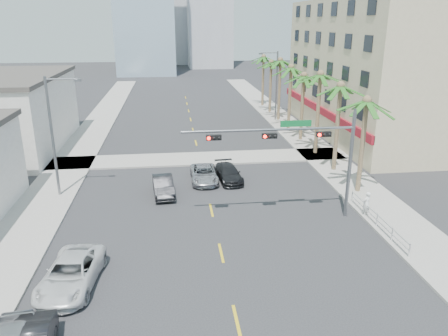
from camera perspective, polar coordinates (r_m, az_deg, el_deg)
The scene contains 23 objects.
ground at distance 22.18m, azimuth 0.86°, elevation -16.13°, with size 260.00×260.00×0.00m, color #262628.
sidewalk_right at distance 42.61m, azimuth 13.31°, elevation 0.99°, with size 4.00×120.00×0.15m, color gray.
sidewalk_left at distance 41.17m, azimuth -19.90°, elevation -0.27°, with size 4.00×120.00×0.15m, color gray.
sidewalk_cross at distance 42.04m, azimuth -3.19°, elevation 1.23°, with size 80.00×4.00×0.15m, color gray.
building_right at distance 54.17m, azimuth 20.46°, elevation 12.07°, with size 15.25×28.00×15.00m.
building_left_far at distance 49.90m, azimuth -26.88°, elevation 6.21°, with size 11.00×18.00×7.20m, color beige.
traffic_signal_mast at distance 28.32m, azimuth 10.39°, elevation 2.81°, with size 11.12×0.54×7.20m.
palm_tree_0 at distance 33.65m, azimuth 18.16°, elevation 8.22°, with size 4.80×4.80×7.80m.
palm_tree_1 at distance 38.32m, azimuth 14.99°, elevation 10.22°, with size 4.80×4.80×8.16m.
palm_tree_2 at distance 43.11m, azimuth 12.49°, elevation 11.75°, with size 4.80×4.80×8.52m.
palm_tree_3 at distance 48.09m, azimuth 10.39°, elevation 11.73°, with size 4.80×4.80×7.80m.
palm_tree_4 at distance 53.02m, azimuth 8.75°, elevation 12.81°, with size 4.80×4.80×8.16m.
palm_tree_5 at distance 57.99m, azimuth 7.38°, elevation 13.71°, with size 4.80×4.80×8.52m.
palm_tree_6 at distance 63.09m, azimuth 6.19°, elevation 13.51°, with size 4.80×4.80×7.80m.
palm_tree_7 at distance 68.12m, azimuth 5.20°, elevation 14.21°, with size 4.80×4.80×8.16m.
streetlight_left at distance 34.00m, azimuth -21.26°, elevation 4.48°, with size 2.55×0.25×9.00m.
streetlight_right at distance 58.14m, azimuth 6.68°, elevation 11.05°, with size 2.55×0.25×9.00m.
guardrail at distance 29.76m, azimuth 19.38°, elevation -6.21°, with size 0.08×8.08×1.00m.
car_parked_far at distance 23.59m, azimuth -19.35°, elevation -12.87°, with size 2.44×5.30×1.47m, color silver.
car_lane_left at distance 33.64m, azimuth -7.94°, elevation -2.34°, with size 1.47×4.23×1.39m, color black.
car_lane_center at distance 36.08m, azimuth -2.63°, elevation -0.79°, with size 2.13×4.62×1.28m, color #ACABB0.
car_lane_right at distance 36.23m, azimuth 0.62°, elevation -0.70°, with size 1.78×4.38×1.27m, color black.
pedestrian at distance 30.99m, azimuth 18.14°, elevation -4.44°, with size 0.61×0.40×1.66m, color white.
Camera 1 is at (-2.52, -18.04, 12.66)m, focal length 35.00 mm.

